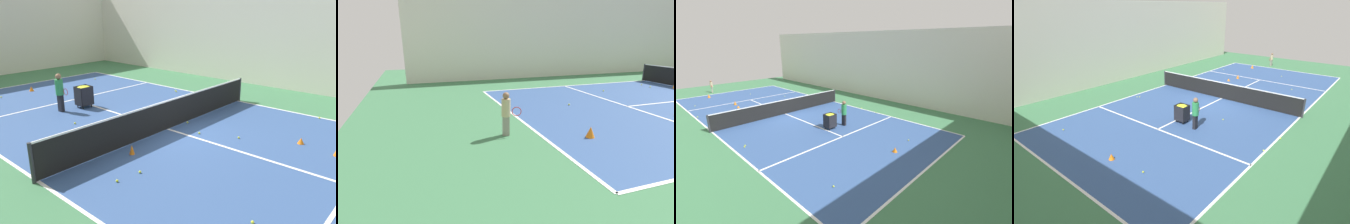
# 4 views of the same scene
# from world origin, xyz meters

# --- Properties ---
(line_baseline_near) EXTENTS (9.91, 0.10, 0.00)m
(line_baseline_near) POSITION_xyz_m (0.00, -10.90, 0.01)
(line_baseline_near) COLOR white
(line_baseline_near) RESTS_ON ground
(line_sideline_left) EXTENTS (0.10, 21.81, 0.00)m
(line_sideline_left) POSITION_xyz_m (-4.95, 0.00, 0.01)
(line_sideline_left) COLOR white
(line_sideline_left) RESTS_ON ground
(line_service_near) EXTENTS (9.91, 0.10, 0.00)m
(line_service_near) POSITION_xyz_m (0.00, -6.00, 0.01)
(line_service_near) COLOR white
(line_service_near) RESTS_ON ground
(hall_enclosure_left) EXTENTS (0.15, 29.55, 6.04)m
(hall_enclosure_left) POSITION_xyz_m (-8.75, 0.00, 3.02)
(hall_enclosure_left) COLOR silver
(hall_enclosure_left) RESTS_ON ground
(player_near_baseline) EXTENTS (0.32, 0.61, 1.29)m
(player_near_baseline) POSITION_xyz_m (1.44, -11.85, 0.74)
(player_near_baseline) COLOR gray
(player_near_baseline) RESTS_ON ground
(training_cone_0) EXTENTS (0.26, 0.26, 0.32)m
(training_cone_0) POSITION_xyz_m (2.40, -9.62, 0.16)
(training_cone_0) COLOR orange
(training_cone_0) RESTS_ON ground
(training_cone_2) EXTENTS (0.16, 0.16, 0.29)m
(training_cone_2) POSITION_xyz_m (-2.29, -0.58, 0.15)
(training_cone_2) COLOR orange
(training_cone_2) RESTS_ON ground
(tennis_ball_2) EXTENTS (0.07, 0.07, 0.07)m
(tennis_ball_2) POSITION_xyz_m (-2.95, -1.61, 0.04)
(tennis_ball_2) COLOR yellow
(tennis_ball_2) RESTS_ON ground
(tennis_ball_5) EXTENTS (0.07, 0.07, 0.07)m
(tennis_ball_5) POSITION_xyz_m (-2.93, -4.86, 0.04)
(tennis_ball_5) COLOR yellow
(tennis_ball_5) RESTS_ON ground
(tennis_ball_7) EXTENTS (0.07, 0.07, 0.07)m
(tennis_ball_7) POSITION_xyz_m (-0.99, -8.19, 0.04)
(tennis_ball_7) COLOR yellow
(tennis_ball_7) RESTS_ON ground
(tennis_ball_11) EXTENTS (0.07, 0.07, 0.07)m
(tennis_ball_11) POSITION_xyz_m (-3.66, -1.52, 0.04)
(tennis_ball_11) COLOR yellow
(tennis_ball_11) RESTS_ON ground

